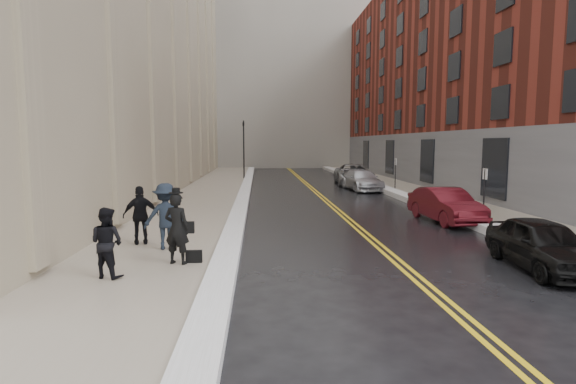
{
  "coord_description": "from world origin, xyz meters",
  "views": [
    {
      "loc": [
        -1.3,
        -9.66,
        3.26
      ],
      "look_at": [
        -0.31,
        5.43,
        1.6
      ],
      "focal_mm": 28.0,
      "sensor_mm": 36.0,
      "label": 1
    }
  ],
  "objects": [
    {
      "name": "ground",
      "position": [
        0.0,
        0.0,
        0.0
      ],
      "size": [
        160.0,
        160.0,
        0.0
      ],
      "primitive_type": "plane",
      "color": "black",
      "rests_on": "ground"
    },
    {
      "name": "sidewalk_left",
      "position": [
        -4.5,
        16.0,
        0.07
      ],
      "size": [
        4.0,
        64.0,
        0.15
      ],
      "primitive_type": "cube",
      "color": "gray",
      "rests_on": "ground"
    },
    {
      "name": "sidewalk_right",
      "position": [
        9.0,
        16.0,
        0.07
      ],
      "size": [
        3.0,
        64.0,
        0.15
      ],
      "primitive_type": "cube",
      "color": "gray",
      "rests_on": "ground"
    },
    {
      "name": "lane_stripe_a",
      "position": [
        2.38,
        16.0,
        0.0
      ],
      "size": [
        0.12,
        64.0,
        0.01
      ],
      "primitive_type": "cube",
      "color": "gold",
      "rests_on": "ground"
    },
    {
      "name": "lane_stripe_b",
      "position": [
        2.62,
        16.0,
        0.0
      ],
      "size": [
        0.12,
        64.0,
        0.01
      ],
      "primitive_type": "cube",
      "color": "gold",
      "rests_on": "ground"
    },
    {
      "name": "snow_ridge_left",
      "position": [
        -2.2,
        16.0,
        0.13
      ],
      "size": [
        0.7,
        60.8,
        0.26
      ],
      "primitive_type": "cube",
      "color": "white",
      "rests_on": "ground"
    },
    {
      "name": "snow_ridge_right",
      "position": [
        7.15,
        16.0,
        0.15
      ],
      "size": [
        0.85,
        60.8,
        0.3
      ],
      "primitive_type": "cube",
      "color": "white",
      "rests_on": "ground"
    },
    {
      "name": "building_right",
      "position": [
        17.5,
        23.0,
        9.0
      ],
      "size": [
        14.0,
        50.0,
        18.0
      ],
      "primitive_type": "cube",
      "color": "maroon",
      "rests_on": "ground"
    },
    {
      "name": "tower_far_right",
      "position": [
        14.0,
        66.0,
        22.0
      ],
      "size": [
        22.0,
        18.0,
        44.0
      ],
      "primitive_type": "cube",
      "color": "slate",
      "rests_on": "ground"
    },
    {
      "name": "traffic_signal",
      "position": [
        -2.6,
        30.0,
        3.08
      ],
      "size": [
        0.18,
        0.15,
        5.2
      ],
      "color": "black",
      "rests_on": "ground"
    },
    {
      "name": "parking_sign_near",
      "position": [
        7.9,
        8.0,
        1.36
      ],
      "size": [
        0.06,
        0.35,
        2.23
      ],
      "color": "black",
      "rests_on": "ground"
    },
    {
      "name": "parking_sign_far",
      "position": [
        7.9,
        20.0,
        1.36
      ],
      "size": [
        0.06,
        0.35,
        2.23
      ],
      "color": "black",
      "rests_on": "ground"
    },
    {
      "name": "car_black",
      "position": [
        5.98,
        1.21,
        0.66
      ],
      "size": [
        1.84,
        4.0,
        1.33
      ],
      "primitive_type": "imported",
      "rotation": [
        0.0,
        0.0,
        -0.07
      ],
      "color": "black",
      "rests_on": "ground"
    },
    {
      "name": "car_maroon",
      "position": [
        6.38,
        8.2,
        0.71
      ],
      "size": [
        1.87,
        4.4,
        1.41
      ],
      "primitive_type": "imported",
      "rotation": [
        0.0,
        0.0,
        0.09
      ],
      "color": "#4C0D15",
      "rests_on": "ground"
    },
    {
      "name": "car_silver_near",
      "position": [
        5.81,
        20.81,
        0.7
      ],
      "size": [
        2.4,
        4.96,
        1.39
      ],
      "primitive_type": "imported",
      "rotation": [
        0.0,
        0.0,
        0.1
      ],
      "color": "#B4B6BD",
      "rests_on": "ground"
    },
    {
      "name": "car_silver_far",
      "position": [
        6.09,
        24.79,
        0.81
      ],
      "size": [
        3.15,
        6.0,
        1.61
      ],
      "primitive_type": "imported",
      "rotation": [
        0.0,
        0.0,
        -0.08
      ],
      "color": "#919498",
      "rests_on": "ground"
    },
    {
      "name": "pedestrian_main",
      "position": [
        -3.4,
        1.82,
        1.07
      ],
      "size": [
        0.77,
        0.63,
        1.84
      ],
      "primitive_type": "imported",
      "rotation": [
        0.0,
        0.0,
        2.83
      ],
      "color": "black",
      "rests_on": "sidewalk_left"
    },
    {
      "name": "pedestrian_a",
      "position": [
        -4.81,
        0.75,
        0.97
      ],
      "size": [
        0.97,
        0.88,
        1.64
      ],
      "primitive_type": "imported",
      "rotation": [
        0.0,
        0.0,
        2.75
      ],
      "color": "black",
      "rests_on": "sidewalk_left"
    },
    {
      "name": "pedestrian_b",
      "position": [
        -4.03,
        3.52,
        1.12
      ],
      "size": [
        1.36,
        0.93,
        1.94
      ],
      "primitive_type": "imported",
      "rotation": [
        0.0,
        0.0,
        3.32
      ],
      "color": "black",
      "rests_on": "sidewalk_left"
    },
    {
      "name": "pedestrian_c",
      "position": [
        -4.92,
        4.2,
        1.05
      ],
      "size": [
        1.13,
        0.72,
        1.8
      ],
      "primitive_type": "imported",
      "rotation": [
        0.0,
        0.0,
        3.42
      ],
      "color": "black",
      "rests_on": "sidewalk_left"
    }
  ]
}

